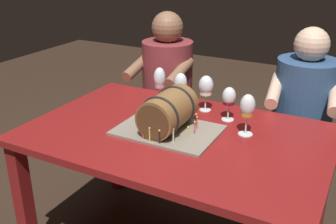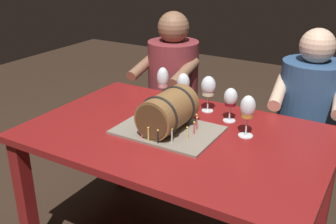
{
  "view_description": "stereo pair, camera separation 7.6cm",
  "coord_description": "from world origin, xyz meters",
  "px_view_note": "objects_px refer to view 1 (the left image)",
  "views": [
    {
      "loc": [
        0.77,
        -1.52,
        1.55
      ],
      "look_at": [
        -0.04,
        -0.01,
        0.83
      ],
      "focal_mm": 42.34,
      "sensor_mm": 36.0,
      "label": 1
    },
    {
      "loc": [
        0.83,
        -1.49,
        1.55
      ],
      "look_at": [
        -0.04,
        -0.01,
        0.83
      ],
      "focal_mm": 42.34,
      "sensor_mm": 36.0,
      "label": 2
    }
  ],
  "objects_px": {
    "dining_table": "(176,151)",
    "wine_glass_white": "(206,87)",
    "wine_glass_amber": "(247,108)",
    "person_seated_left": "(167,102)",
    "person_seated_right": "(300,129)",
    "barrel_cake": "(168,114)",
    "wine_glass_red": "(229,98)",
    "wine_glass_rose": "(160,79)",
    "wine_glass_empty": "(181,83)"
  },
  "relations": [
    {
      "from": "dining_table",
      "to": "wine_glass_red",
      "type": "relative_size",
      "value": 8.1
    },
    {
      "from": "dining_table",
      "to": "person_seated_left",
      "type": "relative_size",
      "value": 1.21
    },
    {
      "from": "barrel_cake",
      "to": "wine_glass_amber",
      "type": "bearing_deg",
      "value": 22.74
    },
    {
      "from": "wine_glass_amber",
      "to": "dining_table",
      "type": "bearing_deg",
      "value": -157.15
    },
    {
      "from": "wine_glass_red",
      "to": "person_seated_right",
      "type": "relative_size",
      "value": 0.15
    },
    {
      "from": "wine_glass_rose",
      "to": "person_seated_left",
      "type": "xyz_separation_m",
      "value": [
        -0.19,
        0.44,
        -0.32
      ]
    },
    {
      "from": "wine_glass_amber",
      "to": "person_seated_right",
      "type": "distance_m",
      "value": 0.73
    },
    {
      "from": "dining_table",
      "to": "wine_glass_rose",
      "type": "distance_m",
      "value": 0.47
    },
    {
      "from": "barrel_cake",
      "to": "wine_glass_rose",
      "type": "distance_m",
      "value": 0.4
    },
    {
      "from": "wine_glass_red",
      "to": "person_seated_left",
      "type": "xyz_separation_m",
      "value": [
        -0.62,
        0.5,
        -0.31
      ]
    },
    {
      "from": "wine_glass_rose",
      "to": "wine_glass_empty",
      "type": "xyz_separation_m",
      "value": [
        0.13,
        -0.01,
        0.0
      ]
    },
    {
      "from": "wine_glass_red",
      "to": "person_seated_right",
      "type": "distance_m",
      "value": 0.66
    },
    {
      "from": "wine_glass_rose",
      "to": "dining_table",
      "type": "bearing_deg",
      "value": -49.75
    },
    {
      "from": "barrel_cake",
      "to": "person_seated_right",
      "type": "bearing_deg",
      "value": 57.48
    },
    {
      "from": "dining_table",
      "to": "wine_glass_empty",
      "type": "relative_size",
      "value": 7.44
    },
    {
      "from": "dining_table",
      "to": "wine_glass_white",
      "type": "xyz_separation_m",
      "value": [
        0.02,
        0.31,
        0.23
      ]
    },
    {
      "from": "barrel_cake",
      "to": "wine_glass_red",
      "type": "bearing_deg",
      "value": 52.22
    },
    {
      "from": "wine_glass_amber",
      "to": "wine_glass_white",
      "type": "height_order",
      "value": "wine_glass_amber"
    },
    {
      "from": "wine_glass_white",
      "to": "barrel_cake",
      "type": "bearing_deg",
      "value": -99.12
    },
    {
      "from": "barrel_cake",
      "to": "wine_glass_amber",
      "type": "xyz_separation_m",
      "value": [
        0.34,
        0.14,
        0.05
      ]
    },
    {
      "from": "wine_glass_red",
      "to": "wine_glass_white",
      "type": "distance_m",
      "value": 0.17
    },
    {
      "from": "wine_glass_amber",
      "to": "wine_glass_white",
      "type": "relative_size",
      "value": 1.03
    },
    {
      "from": "wine_glass_amber",
      "to": "wine_glass_rose",
      "type": "bearing_deg",
      "value": 161.78
    },
    {
      "from": "wine_glass_red",
      "to": "wine_glass_white",
      "type": "xyz_separation_m",
      "value": [
        -0.15,
        0.06,
        0.01
      ]
    },
    {
      "from": "person_seated_left",
      "to": "wine_glass_amber",
      "type": "bearing_deg",
      "value": -39.82
    },
    {
      "from": "barrel_cake",
      "to": "person_seated_left",
      "type": "height_order",
      "value": "person_seated_left"
    },
    {
      "from": "dining_table",
      "to": "wine_glass_empty",
      "type": "xyz_separation_m",
      "value": [
        -0.13,
        0.3,
        0.23
      ]
    },
    {
      "from": "barrel_cake",
      "to": "wine_glass_white",
      "type": "height_order",
      "value": "barrel_cake"
    },
    {
      "from": "wine_glass_empty",
      "to": "barrel_cake",
      "type": "bearing_deg",
      "value": -73.88
    },
    {
      "from": "wine_glass_white",
      "to": "person_seated_right",
      "type": "xyz_separation_m",
      "value": [
        0.44,
        0.44,
        -0.33
      ]
    },
    {
      "from": "person_seated_left",
      "to": "wine_glass_rose",
      "type": "bearing_deg",
      "value": -66.89
    },
    {
      "from": "wine_glass_red",
      "to": "person_seated_left",
      "type": "height_order",
      "value": "person_seated_left"
    },
    {
      "from": "wine_glass_rose",
      "to": "barrel_cake",
      "type": "bearing_deg",
      "value": -55.19
    },
    {
      "from": "wine_glass_red",
      "to": "wine_glass_empty",
      "type": "bearing_deg",
      "value": 169.51
    },
    {
      "from": "wine_glass_rose",
      "to": "wine_glass_red",
      "type": "height_order",
      "value": "wine_glass_rose"
    },
    {
      "from": "wine_glass_amber",
      "to": "person_seated_left",
      "type": "bearing_deg",
      "value": 140.18
    },
    {
      "from": "barrel_cake",
      "to": "wine_glass_empty",
      "type": "relative_size",
      "value": 2.48
    },
    {
      "from": "wine_glass_rose",
      "to": "wine_glass_white",
      "type": "relative_size",
      "value": 1.03
    },
    {
      "from": "barrel_cake",
      "to": "wine_glass_red",
      "type": "height_order",
      "value": "barrel_cake"
    },
    {
      "from": "wine_glass_white",
      "to": "person_seated_left",
      "type": "bearing_deg",
      "value": 136.71
    },
    {
      "from": "dining_table",
      "to": "wine_glass_white",
      "type": "distance_m",
      "value": 0.39
    },
    {
      "from": "dining_table",
      "to": "wine_glass_empty",
      "type": "bearing_deg",
      "value": 113.0
    },
    {
      "from": "wine_glass_amber",
      "to": "wine_glass_white",
      "type": "xyz_separation_m",
      "value": [
        -0.28,
        0.19,
        -0.0
      ]
    },
    {
      "from": "wine_glass_white",
      "to": "person_seated_right",
      "type": "relative_size",
      "value": 0.17
    },
    {
      "from": "barrel_cake",
      "to": "person_seated_right",
      "type": "height_order",
      "value": "person_seated_right"
    },
    {
      "from": "dining_table",
      "to": "wine_glass_amber",
      "type": "distance_m",
      "value": 0.4
    },
    {
      "from": "wine_glass_amber",
      "to": "barrel_cake",
      "type": "bearing_deg",
      "value": -157.26
    },
    {
      "from": "barrel_cake",
      "to": "wine_glass_amber",
      "type": "relative_size",
      "value": 2.36
    },
    {
      "from": "dining_table",
      "to": "wine_glass_white",
      "type": "relative_size",
      "value": 7.29
    },
    {
      "from": "wine_glass_empty",
      "to": "person_seated_left",
      "type": "height_order",
      "value": "person_seated_left"
    }
  ]
}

